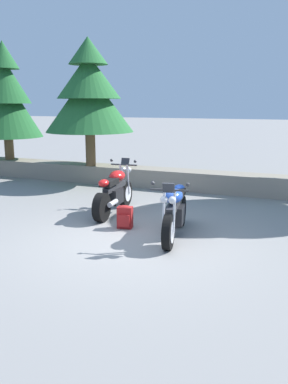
{
  "coord_description": "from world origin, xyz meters",
  "views": [
    {
      "loc": [
        2.98,
        -6.49,
        2.47
      ],
      "look_at": [
        -0.2,
        1.2,
        0.65
      ],
      "focal_mm": 38.06,
      "sensor_mm": 36.0,
      "label": 1
    }
  ],
  "objects_px": {
    "pine_tree_mid_left": "(89,93)",
    "pine_tree_far_left": "(6,97)",
    "motorcycle_red_near_left": "(115,192)",
    "motorcycle_blue_centre": "(174,212)",
    "rider_backpack": "(125,216)"
  },
  "relations": [
    {
      "from": "pine_tree_mid_left",
      "to": "pine_tree_far_left",
      "type": "bearing_deg",
      "value": 176.69
    },
    {
      "from": "motorcycle_red_near_left",
      "to": "pine_tree_far_left",
      "type": "height_order",
      "value": "pine_tree_far_left"
    },
    {
      "from": "motorcycle_blue_centre",
      "to": "pine_tree_far_left",
      "type": "xyz_separation_m",
      "value": [
        -7.45,
        4.24,
        2.18
      ]
    },
    {
      "from": "motorcycle_red_near_left",
      "to": "rider_backpack",
      "type": "xyz_separation_m",
      "value": [
        0.71,
        -0.97,
        -0.24
      ]
    },
    {
      "from": "motorcycle_blue_centre",
      "to": "rider_backpack",
      "type": "distance_m",
      "value": 1.12
    },
    {
      "from": "pine_tree_far_left",
      "to": "rider_backpack",
      "type": "bearing_deg",
      "value": -32.86
    },
    {
      "from": "motorcycle_red_near_left",
      "to": "pine_tree_far_left",
      "type": "relative_size",
      "value": 0.52
    },
    {
      "from": "motorcycle_blue_centre",
      "to": "rider_backpack",
      "type": "height_order",
      "value": "motorcycle_blue_centre"
    },
    {
      "from": "motorcycle_blue_centre",
      "to": "rider_backpack",
      "type": "bearing_deg",
      "value": 172.89
    },
    {
      "from": "pine_tree_far_left",
      "to": "pine_tree_mid_left",
      "type": "xyz_separation_m",
      "value": [
        3.35,
        -0.19,
        0.12
      ]
    },
    {
      "from": "pine_tree_mid_left",
      "to": "rider_backpack",
      "type": "bearing_deg",
      "value": -52.44
    },
    {
      "from": "motorcycle_red_near_left",
      "to": "pine_tree_mid_left",
      "type": "height_order",
      "value": "pine_tree_mid_left"
    },
    {
      "from": "pine_tree_mid_left",
      "to": "motorcycle_red_near_left",
      "type": "bearing_deg",
      "value": -51.99
    },
    {
      "from": "rider_backpack",
      "to": "pine_tree_far_left",
      "type": "height_order",
      "value": "pine_tree_far_left"
    },
    {
      "from": "pine_tree_mid_left",
      "to": "motorcycle_blue_centre",
      "type": "bearing_deg",
      "value": -44.66
    }
  ]
}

